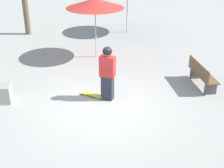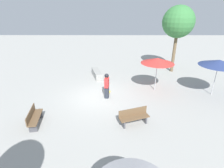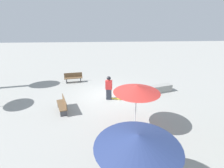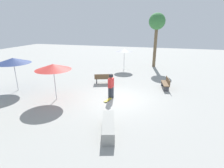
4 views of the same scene
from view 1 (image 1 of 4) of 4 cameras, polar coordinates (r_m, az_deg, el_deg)
ground_plane at (r=9.55m, az=-1.62°, el=-4.00°), size 60.00×60.00×0.00m
skater_main at (r=9.53m, az=-0.84°, el=2.27°), size 0.33×0.50×1.74m
skateboard at (r=10.07m, az=-3.58°, el=-1.97°), size 0.41×0.82×0.07m
bench_far at (r=11.01m, az=16.10°, el=1.66°), size 1.65×0.95×0.85m
shade_umbrella_red at (r=12.71m, az=-3.12°, el=14.56°), size 2.33×2.33×2.46m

